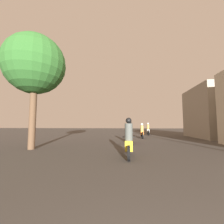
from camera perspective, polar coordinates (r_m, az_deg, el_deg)
The scene contains 6 objects.
motorcycle_yellow at distance 6.29m, azimuth 6.41°, elevation -10.97°, with size 0.60×1.84×1.62m.
motorcycle_red at distance 11.03m, azimuth 6.87°, elevation -8.45°, with size 0.60×1.88×1.61m.
motorcycle_orange at distance 15.56m, azimuth 11.36°, elevation -7.49°, with size 0.60×2.12×1.50m.
motorcycle_white at distance 20.60m, azimuth 13.57°, elevation -6.68°, with size 0.60×2.02×1.62m.
building_right_far at distance 19.06m, azimuth 35.70°, elevation -0.09°, with size 5.14×6.24×5.25m.
street_tree at distance 9.96m, azimuth -27.29°, elevation 15.64°, with size 3.38×3.38×6.46m.
Camera 1 is at (-0.66, 0.23, 1.32)m, focal length 24.00 mm.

